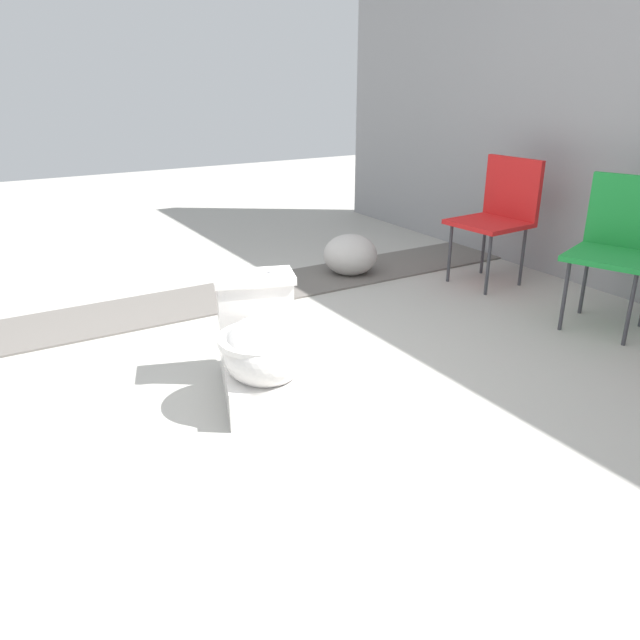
% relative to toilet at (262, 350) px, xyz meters
% --- Properties ---
extents(ground_plane, '(14.00, 14.00, 0.00)m').
position_rel_toilet_xyz_m(ground_plane, '(-0.09, -0.03, -0.22)').
color(ground_plane, '#A8A59E').
extents(gravel_strip, '(0.56, 8.00, 0.01)m').
position_rel_toilet_xyz_m(gravel_strip, '(-1.32, 0.47, -0.21)').
color(gravel_strip, '#605B56').
rests_on(gravel_strip, ground).
extents(toilet, '(0.71, 0.55, 0.52)m').
position_rel_toilet_xyz_m(toilet, '(0.00, 0.00, 0.00)').
color(toilet, white).
rests_on(toilet, ground).
extents(folding_chair_left, '(0.47, 0.47, 0.83)m').
position_rel_toilet_xyz_m(folding_chair_left, '(-0.67, 2.11, 0.29)').
color(folding_chair_left, red).
rests_on(folding_chair_left, ground).
extents(folding_chair_middle, '(0.56, 0.56, 0.83)m').
position_rel_toilet_xyz_m(folding_chair_middle, '(0.24, 2.09, 0.29)').
color(folding_chair_middle, '#1E8C38').
rests_on(folding_chair_middle, ground).
extents(boulder_near, '(0.51, 0.51, 0.29)m').
position_rel_toilet_xyz_m(boulder_near, '(-1.30, 1.33, -0.07)').
color(boulder_near, '#B7B2AD').
rests_on(boulder_near, ground).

